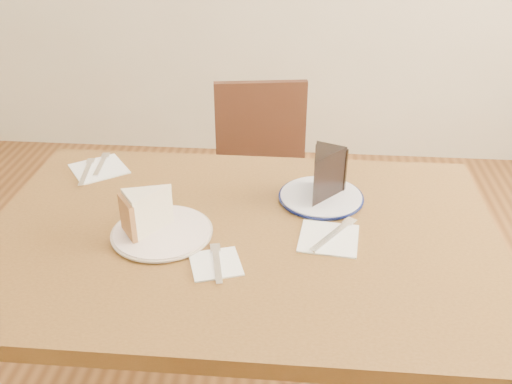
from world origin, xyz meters
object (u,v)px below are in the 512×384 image
Objects in this scene: table at (242,266)px; chair_far at (263,186)px; carrot_cake at (151,211)px; plate_cream at (162,232)px; plate_navy at (321,197)px; chocolate_cake at (322,177)px.

table is 1.47× the size of chair_far.
carrot_cake is at bearing -174.64° from table.
chair_far is at bearing 77.36° from plate_cream.
plate_navy reaches higher than table.
chair_far is 3.93× the size of plate_navy.
plate_cream is (-0.18, -0.03, 0.10)m from table.
plate_cream is at bearing 33.66° from carrot_cake.
carrot_cake is (-0.39, -0.19, 0.05)m from plate_navy.
carrot_cake is at bearing 67.10° from chair_far.
chocolate_cake is (0.19, 0.16, 0.17)m from table.
plate_cream is at bearing 49.13° from chocolate_cake.
table is at bearing 62.62° from chocolate_cake.
chocolate_cake is at bearing 40.39° from table.
chocolate_cake reaches higher than chair_far.
chair_far reaches higher than plate_navy.
chair_far is at bearing 90.40° from table.
carrot_cake reaches higher than chair_far.
plate_cream is at bearing 68.82° from chair_far.
chair_far is 3.65× the size of plate_cream.
chair_far is 0.69m from plate_navy.
chair_far is 0.87m from carrot_cake.
plate_cream is 0.06m from carrot_cake.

